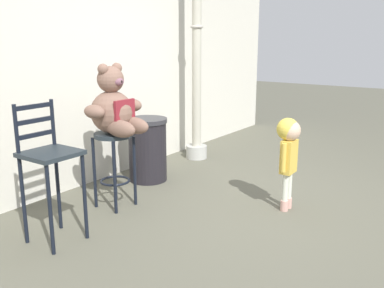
% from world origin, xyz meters
% --- Properties ---
extents(ground_plane, '(24.00, 24.00, 0.00)m').
position_xyz_m(ground_plane, '(0.00, 0.00, 0.00)').
color(ground_plane, '#5A594A').
extents(building_wall, '(7.95, 0.30, 3.00)m').
position_xyz_m(building_wall, '(0.00, 2.15, 1.50)').
color(building_wall, silver).
rests_on(building_wall, ground_plane).
extents(bar_stool_with_teddy, '(0.37, 0.37, 0.76)m').
position_xyz_m(bar_stool_with_teddy, '(-0.62, 1.24, 0.53)').
color(bar_stool_with_teddy, '#212A30').
rests_on(bar_stool_with_teddy, ground_plane).
extents(teddy_bear, '(0.64, 0.58, 0.67)m').
position_xyz_m(teddy_bear, '(-0.62, 1.21, 1.00)').
color(teddy_bear, '#7C5B4C').
rests_on(teddy_bear, bar_stool_with_teddy).
extents(child_walking, '(0.29, 0.23, 0.92)m').
position_xyz_m(child_walking, '(0.29, -0.20, 0.67)').
color(child_walking, '#D39E90').
rests_on(child_walking, ground_plane).
extents(trash_bin, '(0.47, 0.47, 0.75)m').
position_xyz_m(trash_bin, '(0.19, 1.51, 0.38)').
color(trash_bin, black).
rests_on(trash_bin, ground_plane).
extents(lamppost, '(0.29, 0.29, 3.12)m').
position_xyz_m(lamppost, '(1.33, 1.58, 1.26)').
color(lamppost, '#ABABA5').
rests_on(lamppost, ground_plane).
extents(bar_chair_empty, '(0.40, 0.40, 1.16)m').
position_xyz_m(bar_chair_empty, '(-1.45, 1.12, 0.68)').
color(bar_chair_empty, '#212A30').
rests_on(bar_chair_empty, ground_plane).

